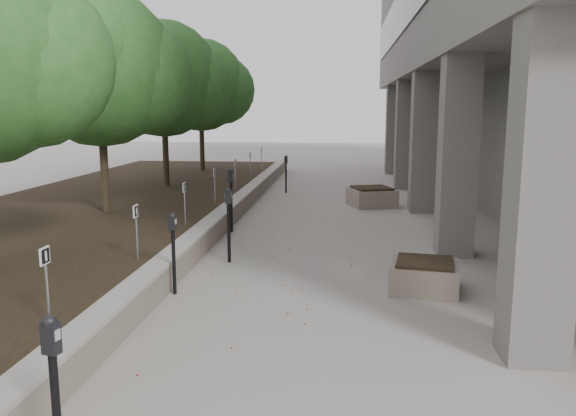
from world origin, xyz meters
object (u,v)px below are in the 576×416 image
at_px(crabapple_tree_3, 101,102).
at_px(planter_front, 424,275).
at_px(parking_meter_2, 174,254).
at_px(parking_meter_3, 229,225).
at_px(parking_meter_5, 286,174).
at_px(crabapple_tree_5, 201,105).
at_px(planter_back, 372,196).
at_px(parking_meter_4, 231,201).
at_px(crabapple_tree_4, 164,104).
at_px(parking_meter_1, 56,406).

xyz_separation_m(crabapple_tree_3, planter_front, (7.29, -4.45, -2.87)).
bearing_deg(parking_meter_2, parking_meter_3, 86.95).
xyz_separation_m(parking_meter_5, planter_front, (3.38, -10.86, -0.41)).
height_order(parking_meter_3, planter_front, parking_meter_3).
distance_m(parking_meter_2, planter_front, 4.10).
height_order(crabapple_tree_3, planter_front, crabapple_tree_3).
bearing_deg(parking_meter_3, parking_meter_5, 83.95).
distance_m(crabapple_tree_5, planter_back, 9.62).
distance_m(parking_meter_4, planter_front, 5.83).
relative_size(crabapple_tree_3, crabapple_tree_4, 1.00).
height_order(parking_meter_2, parking_meter_3, parking_meter_3).
relative_size(crabapple_tree_4, planter_front, 5.05).
xyz_separation_m(parking_meter_2, planter_front, (4.04, 0.60, -0.42)).
xyz_separation_m(crabapple_tree_5, parking_meter_2, (3.25, -15.05, -2.45)).
xyz_separation_m(crabapple_tree_4, planter_front, (7.29, -9.45, -2.87)).
relative_size(parking_meter_1, planter_back, 1.16).
height_order(planter_front, planter_back, planter_back).
relative_size(crabapple_tree_3, parking_meter_1, 3.71).
xyz_separation_m(parking_meter_2, parking_meter_3, (0.50, 2.00, 0.07)).
bearing_deg(parking_meter_4, crabapple_tree_3, 175.10).
relative_size(parking_meter_3, parking_meter_5, 1.10).
distance_m(parking_meter_1, parking_meter_4, 9.64).
bearing_deg(crabapple_tree_5, planter_front, -63.23).
xyz_separation_m(crabapple_tree_3, parking_meter_4, (3.25, -0.28, -2.35)).
distance_m(crabapple_tree_3, crabapple_tree_5, 10.00).
relative_size(parking_meter_4, planter_front, 1.43).
xyz_separation_m(parking_meter_1, parking_meter_5, (0.12, 16.32, -0.07)).
distance_m(crabapple_tree_4, parking_meter_2, 10.84).
bearing_deg(parking_meter_3, parking_meter_2, -108.94).
relative_size(crabapple_tree_4, parking_meter_3, 3.71).
xyz_separation_m(crabapple_tree_3, parking_meter_5, (3.91, 6.41, -2.45)).
relative_size(parking_meter_1, planter_front, 1.36).
bearing_deg(crabapple_tree_5, crabapple_tree_3, -90.00).
bearing_deg(crabapple_tree_5, parking_meter_3, -73.98).
distance_m(crabapple_tree_5, planter_front, 16.44).
bearing_deg(parking_meter_4, parking_meter_2, -89.98).
bearing_deg(crabapple_tree_3, parking_meter_4, -4.93).
bearing_deg(parking_meter_1, parking_meter_3, 104.33).
relative_size(parking_meter_2, parking_meter_5, 1.00).
xyz_separation_m(parking_meter_5, planter_back, (2.91, -2.58, -0.37)).
relative_size(parking_meter_1, parking_meter_3, 1.00).
bearing_deg(parking_meter_5, crabapple_tree_3, -114.16).
bearing_deg(crabapple_tree_3, parking_meter_2, -57.24).
bearing_deg(planter_back, parking_meter_1, -102.43).
xyz_separation_m(parking_meter_1, parking_meter_2, (-0.54, 4.85, -0.06)).
height_order(parking_meter_4, parking_meter_5, parking_meter_4).
relative_size(parking_meter_1, parking_meter_4, 0.95).
xyz_separation_m(crabapple_tree_3, parking_meter_2, (3.25, -5.05, -2.45)).
xyz_separation_m(crabapple_tree_3, parking_meter_3, (3.75, -3.05, -2.39)).
relative_size(crabapple_tree_5, parking_meter_3, 3.71).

